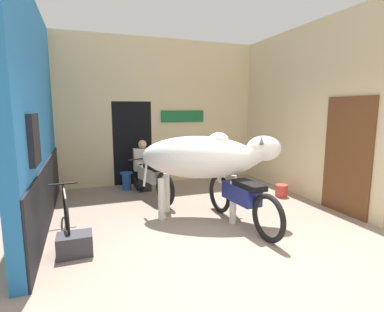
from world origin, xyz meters
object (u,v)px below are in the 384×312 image
plastic_stool (127,180)px  crate (75,244)px  bicycle (66,211)px  motorcycle_far (151,177)px  motorcycle_near (241,198)px  cow (204,157)px  bucket (281,191)px  shopkeeper_seated (143,164)px

plastic_stool → crate: 3.18m
bicycle → plastic_stool: (1.22, 2.17, -0.12)m
motorcycle_far → crate: (-1.47, -2.13, -0.31)m
bicycle → motorcycle_near: bearing=-14.1°
motorcycle_far → bicycle: (-1.61, -1.31, -0.11)m
motorcycle_near → crate: bearing=-176.5°
plastic_stool → crate: (-1.08, -2.99, -0.08)m
cow → crate: cow is taller
cow → bucket: cow is taller
bicycle → motorcycle_far: bearing=39.1°
bicycle → shopkeeper_seated: 2.56m
motorcycle_far → bucket: (2.68, -0.86, -0.32)m
motorcycle_near → motorcycle_far: size_ratio=1.07×
motorcycle_far → crate: motorcycle_far is taller
cow → motorcycle_far: (-0.62, 1.45, -0.62)m
bicycle → plastic_stool: size_ratio=4.09×
cow → crate: size_ratio=5.29×
shopkeeper_seated → bucket: size_ratio=4.51×
shopkeeper_seated → plastic_stool: size_ratio=2.83×
motorcycle_near → shopkeeper_seated: (-1.08, 2.66, 0.15)m
motorcycle_near → crate: size_ratio=4.71×
cow → motorcycle_far: bearing=113.2°
motorcycle_far → plastic_stool: 0.97m
motorcycle_far → plastic_stool: (-0.39, 0.86, -0.23)m
motorcycle_far → bicycle: 2.08m
bicycle → bucket: bicycle is taller
motorcycle_near → shopkeeper_seated: 2.88m
bicycle → bucket: 4.31m
motorcycle_far → crate: size_ratio=4.39×
shopkeeper_seated → bucket: shopkeeper_seated is taller
bucket → motorcycle_near: bearing=-145.6°
motorcycle_near → cow: bearing=129.4°
cow → crate: 2.39m
cow → plastic_stool: cow is taller
motorcycle_near → bucket: (1.62, 1.11, -0.33)m
bucket → shopkeeper_seated: bearing=150.1°
shopkeeper_seated → bucket: 3.15m
motorcycle_far → bicycle: bearing=-140.9°
plastic_stool → bucket: size_ratio=1.59×
bicycle → crate: 0.86m
motorcycle_far → bicycle: size_ratio=1.14×
motorcycle_far → plastic_stool: motorcycle_far is taller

